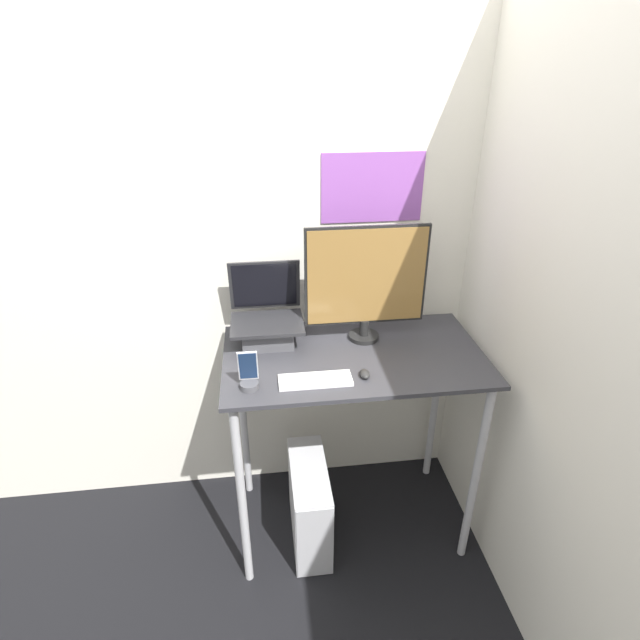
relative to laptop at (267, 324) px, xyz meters
name	(u,v)px	position (x,y,z in m)	size (l,w,h in m)	color
ground_plane	(360,573)	(0.38, -0.49, -1.14)	(12.00, 12.00, 0.00)	black
wall_back	(340,267)	(0.38, 0.25, 0.16)	(6.00, 0.06, 2.60)	silver
wall_side_right	(544,331)	(1.04, -0.49, 0.16)	(0.05, 6.00, 2.60)	silver
desk	(353,383)	(0.38, -0.16, -0.25)	(1.16, 0.66, 1.05)	#333338
laptop	(267,324)	(0.00, 0.00, 0.00)	(0.33, 0.29, 0.36)	#4C4C51
monitor	(366,282)	(0.45, -0.03, 0.20)	(0.55, 0.14, 0.55)	black
keyboard	(315,380)	(0.18, -0.36, -0.08)	(0.30, 0.11, 0.02)	white
mouse	(365,374)	(0.39, -0.35, -0.08)	(0.04, 0.07, 0.03)	#262626
cell_phone	(249,377)	(-0.09, -0.37, -0.04)	(0.08, 0.07, 0.17)	#4C4C51
computer_tower	(309,504)	(0.16, -0.24, -0.91)	(0.18, 0.48, 0.46)	silver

